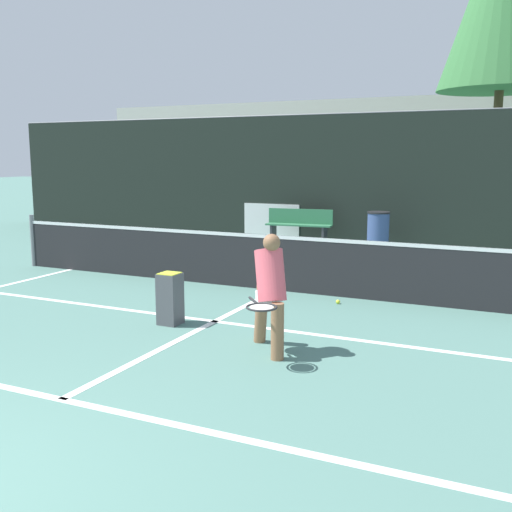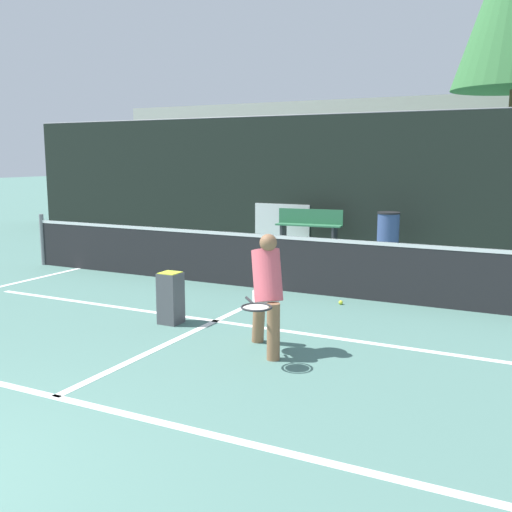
# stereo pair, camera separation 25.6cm
# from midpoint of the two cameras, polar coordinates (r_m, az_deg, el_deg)

# --- Properties ---
(court_baseline_near) EXTENTS (11.00, 0.10, 0.01)m
(court_baseline_near) POSITION_cam_midpoint_polar(r_m,az_deg,el_deg) (6.10, -19.23, -12.78)
(court_baseline_near) COLOR white
(court_baseline_near) RESTS_ON ground
(court_service_line) EXTENTS (8.25, 0.10, 0.01)m
(court_service_line) POSITION_cam_midpoint_polar(r_m,az_deg,el_deg) (8.36, -4.83, -6.22)
(court_service_line) COLOR white
(court_service_line) RESTS_ON ground
(court_center_mark) EXTENTS (0.10, 5.15, 0.01)m
(court_center_mark) POSITION_cam_midpoint_polar(r_m,az_deg,el_deg) (8.02, -6.28, -6.92)
(court_center_mark) COLOR white
(court_center_mark) RESTS_ON ground
(net) EXTENTS (11.09, 0.09, 1.07)m
(net) POSITION_cam_midpoint_polar(r_m,az_deg,el_deg) (10.14, 1.22, -0.47)
(net) COLOR slate
(net) RESTS_ON ground
(fence_back) EXTENTS (24.00, 0.06, 3.41)m
(fence_back) POSITION_cam_midpoint_polar(r_m,az_deg,el_deg) (16.16, 10.65, 7.30)
(fence_back) COLOR black
(fence_back) RESTS_ON ground
(player_practicing) EXTENTS (0.74, 1.16, 1.41)m
(player_practicing) POSITION_cam_midpoint_polar(r_m,az_deg,el_deg) (6.88, 0.23, -3.20)
(player_practicing) COLOR #8C6042
(player_practicing) RESTS_ON ground
(tennis_ball_scattered_0) EXTENTS (0.07, 0.07, 0.07)m
(tennis_ball_scattered_0) POSITION_cam_midpoint_polar(r_m,az_deg,el_deg) (9.37, 7.04, -4.35)
(tennis_ball_scattered_0) COLOR #D1E033
(tennis_ball_scattered_0) RESTS_ON ground
(ball_hopper) EXTENTS (0.28, 0.28, 0.71)m
(ball_hopper) POSITION_cam_midpoint_polar(r_m,az_deg,el_deg) (8.22, -9.07, -3.92)
(ball_hopper) COLOR #4C4C51
(ball_hopper) RESTS_ON ground
(courtside_bench) EXTENTS (1.81, 0.56, 0.86)m
(courtside_bench) POSITION_cam_midpoint_polar(r_m,az_deg,el_deg) (16.20, 3.69, 3.11)
(courtside_bench) COLOR #33724C
(courtside_bench) RESTS_ON ground
(trash_bin) EXTENTS (0.57, 0.57, 0.89)m
(trash_bin) POSITION_cam_midpoint_polar(r_m,az_deg,el_deg) (15.37, 11.09, 2.51)
(trash_bin) COLOR #384C7F
(trash_bin) RESTS_ON ground
(parked_car) EXTENTS (1.71, 4.60, 1.54)m
(parked_car) POSITION_cam_midpoint_polar(r_m,az_deg,el_deg) (19.19, 3.78, 4.63)
(parked_car) COLOR silver
(parked_car) RESTS_ON ground
(building_far) EXTENTS (36.00, 2.40, 4.98)m
(building_far) POSITION_cam_midpoint_polar(r_m,az_deg,el_deg) (29.66, 17.45, 9.47)
(building_far) COLOR #B2ADA3
(building_far) RESTS_ON ground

